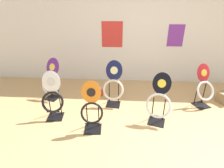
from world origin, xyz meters
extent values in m
plane|color=tan|center=(0.00, 0.00, 0.00)|extent=(14.00, 14.00, 0.00)
cube|color=silver|center=(0.00, 2.52, 1.30)|extent=(8.00, 0.06, 2.60)
cube|color=purple|center=(0.83, 2.48, 1.21)|extent=(0.38, 0.01, 0.52)
cube|color=red|center=(-0.71, 2.48, 1.22)|extent=(0.52, 0.01, 0.62)
cube|color=black|center=(0.20, 0.67, 0.01)|extent=(0.35, 0.35, 0.01)
cylinder|color=black|center=(0.14, 0.78, 0.22)|extent=(0.02, 0.02, 0.43)
cylinder|color=black|center=(0.32, 0.72, 0.22)|extent=(0.02, 0.02, 0.43)
cylinder|color=black|center=(0.18, 0.59, 0.18)|extent=(0.22, 0.08, 0.02)
torus|color=silver|center=(0.20, 0.64, 0.35)|extent=(0.47, 0.34, 0.39)
ellipsoid|color=black|center=(0.24, 0.79, 0.70)|extent=(0.33, 0.22, 0.36)
ellipsoid|color=yellow|center=(0.24, 0.77, 0.71)|extent=(0.15, 0.09, 0.14)
sphere|color=silver|center=(0.14, 0.76, 0.52)|extent=(0.02, 0.02, 0.02)
sphere|color=silver|center=(0.31, 0.71, 0.52)|extent=(0.02, 0.02, 0.02)
cube|color=black|center=(1.22, 1.28, 0.01)|extent=(0.36, 0.36, 0.01)
cylinder|color=black|center=(1.09, 1.33, 0.24)|extent=(0.02, 0.02, 0.46)
cylinder|color=black|center=(1.28, 1.40, 0.24)|extent=(0.02, 0.02, 0.46)
cylinder|color=black|center=(1.24, 1.21, 0.19)|extent=(0.22, 0.10, 0.02)
torus|color=silver|center=(1.22, 1.26, 0.35)|extent=(0.45, 0.35, 0.36)
ellipsoid|color=#AD1E23|center=(1.17, 1.40, 0.68)|extent=(0.34, 0.25, 0.36)
ellipsoid|color=yellow|center=(1.18, 1.39, 0.69)|extent=(0.15, 0.10, 0.13)
sphere|color=silver|center=(1.11, 1.31, 0.50)|extent=(0.02, 0.02, 0.02)
sphere|color=silver|center=(1.27, 1.37, 0.50)|extent=(0.02, 0.02, 0.02)
cube|color=black|center=(-0.60, 1.20, 0.01)|extent=(0.30, 0.30, 0.01)
cylinder|color=black|center=(-0.69, 1.30, 0.23)|extent=(0.02, 0.02, 0.44)
cylinder|color=black|center=(-0.49, 1.28, 0.23)|extent=(0.02, 0.02, 0.44)
cylinder|color=black|center=(-0.60, 1.12, 0.18)|extent=(0.22, 0.03, 0.02)
torus|color=beige|center=(-0.60, 1.18, 0.36)|extent=(0.43, 0.25, 0.39)
ellipsoid|color=#141942|center=(-0.59, 1.31, 0.72)|extent=(0.34, 0.15, 0.39)
ellipsoid|color=beige|center=(-0.59, 1.30, 0.72)|extent=(0.15, 0.06, 0.15)
sphere|color=silver|center=(-0.68, 1.27, 0.53)|extent=(0.02, 0.02, 0.02)
sphere|color=silver|center=(-0.50, 1.25, 0.53)|extent=(0.02, 0.02, 0.02)
cube|color=black|center=(-1.65, 0.69, 0.01)|extent=(0.31, 0.31, 0.01)
cylinder|color=black|center=(-1.76, 0.76, 0.21)|extent=(0.02, 0.02, 0.40)
cylinder|color=black|center=(-1.56, 0.79, 0.21)|extent=(0.02, 0.02, 0.40)
cylinder|color=black|center=(-1.64, 0.61, 0.17)|extent=(0.22, 0.05, 0.02)
torus|color=black|center=(-1.64, 0.67, 0.34)|extent=(0.41, 0.23, 0.38)
ellipsoid|color=white|center=(-1.66, 0.76, 0.69)|extent=(0.33, 0.14, 0.38)
ellipsoid|color=silver|center=(-1.65, 0.75, 0.69)|extent=(0.15, 0.05, 0.15)
sphere|color=silver|center=(-1.74, 0.72, 0.50)|extent=(0.02, 0.02, 0.02)
sphere|color=silver|center=(-1.57, 0.74, 0.50)|extent=(0.02, 0.02, 0.02)
cube|color=black|center=(-1.97, 1.39, 0.01)|extent=(0.35, 0.35, 0.01)
cylinder|color=black|center=(-2.03, 1.51, 0.23)|extent=(0.02, 0.02, 0.45)
cylinder|color=black|center=(-1.85, 1.44, 0.23)|extent=(0.02, 0.02, 0.45)
cylinder|color=black|center=(-1.99, 1.32, 0.19)|extent=(0.22, 0.09, 0.02)
torus|color=silver|center=(-1.97, 1.37, 0.34)|extent=(0.44, 0.34, 0.35)
ellipsoid|color=#60237F|center=(-1.92, 1.53, 0.68)|extent=(0.37, 0.27, 0.38)
ellipsoid|color=#E5CC4C|center=(-1.93, 1.51, 0.69)|extent=(0.16, 0.10, 0.14)
sphere|color=silver|center=(-2.03, 1.49, 0.50)|extent=(0.02, 0.02, 0.02)
sphere|color=silver|center=(-1.86, 1.43, 0.50)|extent=(0.02, 0.02, 0.02)
cube|color=black|center=(-0.89, 0.39, 0.01)|extent=(0.30, 0.30, 0.01)
cylinder|color=black|center=(-1.00, 0.48, 0.22)|extent=(0.02, 0.02, 0.42)
cylinder|color=black|center=(-0.80, 0.49, 0.22)|extent=(0.02, 0.02, 0.42)
cylinder|color=black|center=(-0.89, 0.32, 0.18)|extent=(0.22, 0.03, 0.02)
torus|color=black|center=(-0.89, 0.37, 0.34)|extent=(0.37, 0.16, 0.36)
ellipsoid|color=orange|center=(-0.90, 0.43, 0.68)|extent=(0.31, 0.07, 0.37)
ellipsoid|color=black|center=(-0.90, 0.42, 0.69)|extent=(0.14, 0.03, 0.14)
sphere|color=silver|center=(-0.98, 0.41, 0.50)|extent=(0.02, 0.02, 0.02)
sphere|color=silver|center=(-0.81, 0.42, 0.50)|extent=(0.02, 0.02, 0.02)
cylinder|color=red|center=(-0.92, 1.60, 0.09)|extent=(0.13, 0.13, 0.18)
torus|color=silver|center=(-0.92, 1.60, 0.17)|extent=(0.14, 0.14, 0.01)
cylinder|color=#B2B2B7|center=(-0.92, 1.60, 0.18)|extent=(0.11, 0.11, 0.00)
camera|label=1|loc=(-0.42, -1.92, 1.93)|focal=28.00mm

